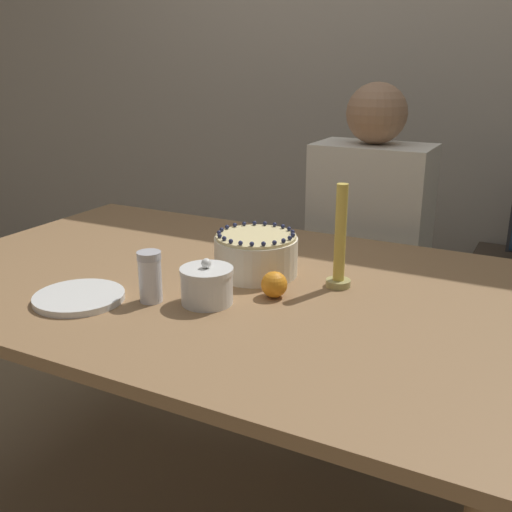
% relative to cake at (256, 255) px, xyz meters
% --- Properties ---
extents(wall_behind, '(8.00, 0.05, 2.60)m').
position_rel_cake_xyz_m(wall_behind, '(-0.08, 1.32, 0.47)').
color(wall_behind, '#ADA393').
rests_on(wall_behind, ground_plane).
extents(dining_table, '(1.63, 1.07, 0.78)m').
position_rel_cake_xyz_m(dining_table, '(-0.08, -0.08, -0.15)').
color(dining_table, '#936D47').
rests_on(dining_table, ground_plane).
extents(cake, '(0.22, 0.22, 0.12)m').
position_rel_cake_xyz_m(cake, '(0.00, 0.00, 0.00)').
color(cake, '#EFE5CC').
rests_on(cake, dining_table).
extents(sugar_bowl, '(0.13, 0.13, 0.11)m').
position_rel_cake_xyz_m(sugar_bowl, '(-0.01, -0.23, -0.01)').
color(sugar_bowl, white).
rests_on(sugar_bowl, dining_table).
extents(sugar_shaker, '(0.06, 0.06, 0.12)m').
position_rel_cake_xyz_m(sugar_shaker, '(-0.13, -0.29, 0.01)').
color(sugar_shaker, white).
rests_on(sugar_shaker, dining_table).
extents(plate_stack, '(0.22, 0.22, 0.02)m').
position_rel_cake_xyz_m(plate_stack, '(-0.29, -0.36, -0.05)').
color(plate_stack, white).
rests_on(plate_stack, dining_table).
extents(candle, '(0.06, 0.06, 0.27)m').
position_rel_cake_xyz_m(candle, '(0.23, 0.01, 0.05)').
color(candle, tan).
rests_on(candle, dining_table).
extents(orange_fruit_0, '(0.06, 0.06, 0.06)m').
position_rel_cake_xyz_m(orange_fruit_0, '(0.12, -0.13, -0.02)').
color(orange_fruit_0, orange).
rests_on(orange_fruit_0, dining_table).
extents(person_man_blue_shirt, '(0.40, 0.34, 1.26)m').
position_rel_cake_xyz_m(person_man_blue_shirt, '(0.12, 0.65, -0.28)').
color(person_man_blue_shirt, '#2D2D38').
rests_on(person_man_blue_shirt, ground_plane).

